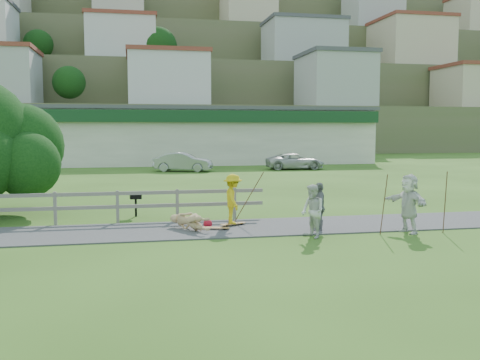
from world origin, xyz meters
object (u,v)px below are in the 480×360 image
at_px(spectator_a, 313,211).
at_px(spectator_b, 319,207).
at_px(car_silver, 183,162).
at_px(bbq, 136,205).
at_px(car_white, 295,161).
at_px(skater_fallen, 190,221).
at_px(skater_rider, 233,202).
at_px(spectator_d, 409,203).

relative_size(spectator_a, spectator_b, 1.03).
bearing_deg(spectator_b, car_silver, -166.37).
bearing_deg(car_silver, bbq, -171.80).
height_order(car_silver, car_white, car_silver).
bearing_deg(bbq, car_silver, 72.60).
bearing_deg(skater_fallen, car_white, 32.07).
distance_m(skater_rider, spectator_a, 2.94).
distance_m(skater_rider, bbq, 4.05).
xyz_separation_m(spectator_a, bbq, (-5.00, 4.83, -0.35)).
height_order(skater_fallen, bbq, bbq).
bearing_deg(bbq, spectator_a, -51.41).
xyz_separation_m(skater_fallen, spectator_d, (6.48, -1.59, 0.60)).
relative_size(spectator_b, bbq, 1.78).
height_order(skater_rider, skater_fallen, skater_rider).
height_order(skater_rider, spectator_b, skater_rider).
bearing_deg(car_white, spectator_b, 167.09).
height_order(skater_rider, bbq, skater_rider).
distance_m(spectator_a, car_silver, 24.98).
relative_size(spectator_a, car_silver, 0.36).
xyz_separation_m(skater_rider, car_white, (9.23, 23.11, -0.18)).
bearing_deg(spectator_d, car_silver, 175.98).
height_order(skater_rider, car_white, skater_rider).
relative_size(skater_fallen, spectator_a, 1.05).
height_order(skater_rider, car_silver, skater_rider).
bearing_deg(spectator_a, spectator_d, 78.61).
distance_m(spectator_a, bbq, 6.96).
height_order(spectator_d, bbq, spectator_d).
xyz_separation_m(spectator_b, bbq, (-5.53, 3.91, -0.33)).
bearing_deg(spectator_a, spectator_b, 135.85).
relative_size(spectator_d, car_silver, 0.42).
xyz_separation_m(car_silver, bbq, (-3.55, -20.11, -0.28)).
bearing_deg(spectator_b, spectator_a, -20.99).
bearing_deg(car_white, skater_fallen, 158.25).
relative_size(skater_rider, spectator_b, 1.06).
relative_size(skater_fallen, spectator_d, 0.91).
height_order(car_white, bbq, car_white).
bearing_deg(spectator_b, spectator_d, 82.38).
bearing_deg(spectator_d, skater_fallen, -118.26).
bearing_deg(spectator_a, bbq, -148.27).
bearing_deg(skater_rider, car_silver, -0.30).
xyz_separation_m(spectator_d, car_silver, (-4.56, 24.78, -0.20)).
height_order(spectator_b, spectator_d, spectator_d).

